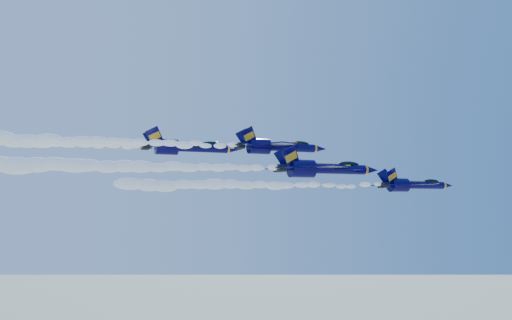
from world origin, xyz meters
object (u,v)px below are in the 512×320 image
object	(u,v)px
jet_lead	(413,185)
jet_second	(322,168)
jet_third	(277,147)
jet_fourth	(187,147)

from	to	relation	value
jet_lead	jet_second	distance (m)	15.75
jet_lead	jet_third	xyz separation A→B (m)	(-18.54, 15.07, 7.33)
jet_second	jet_third	distance (m)	11.97
jet_third	jet_fourth	bearing A→B (deg)	151.44
jet_second	jet_third	bearing A→B (deg)	109.85
jet_lead	jet_fourth	bearing A→B (deg)	145.32
jet_lead	jet_fourth	world-z (taller)	jet_fourth
jet_lead	jet_fourth	xyz separation A→B (m)	(-33.69, 23.32, 7.49)
jet_second	jet_third	world-z (taller)	jet_third
jet_third	jet_second	bearing A→B (deg)	-70.15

